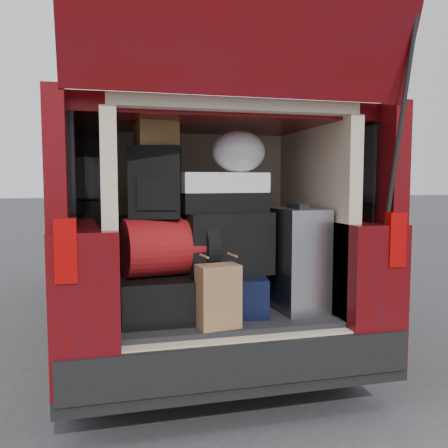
{
  "coord_description": "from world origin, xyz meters",
  "views": [
    {
      "loc": [
        -0.69,
        -2.6,
        1.33
      ],
      "look_at": [
        0.02,
        0.2,
        1.08
      ],
      "focal_mm": 38.0,
      "sensor_mm": 36.0,
      "label": 1
    }
  ],
  "objects_px": {
    "red_duffel": "(168,247)",
    "twotone_duffel": "(221,192)",
    "backpack": "(155,182)",
    "black_soft_case": "(225,243)",
    "silver_roller": "(297,259)",
    "kraft_bag": "(218,296)",
    "black_hardshell": "(158,294)",
    "navy_hardshell": "(229,291)"
  },
  "relations": [
    {
      "from": "silver_roller",
      "to": "kraft_bag",
      "type": "relative_size",
      "value": 1.82
    },
    {
      "from": "black_hardshell",
      "to": "red_duffel",
      "type": "relative_size",
      "value": 1.2
    },
    {
      "from": "black_hardshell",
      "to": "black_soft_case",
      "type": "distance_m",
      "value": 0.51
    },
    {
      "from": "black_soft_case",
      "to": "twotone_duffel",
      "type": "height_order",
      "value": "twotone_duffel"
    },
    {
      "from": "red_duffel",
      "to": "navy_hardshell",
      "type": "bearing_deg",
      "value": -0.8
    },
    {
      "from": "black_hardshell",
      "to": "navy_hardshell",
      "type": "distance_m",
      "value": 0.43
    },
    {
      "from": "black_hardshell",
      "to": "kraft_bag",
      "type": "xyz_separation_m",
      "value": [
        0.29,
        -0.33,
        0.05
      ]
    },
    {
      "from": "silver_roller",
      "to": "kraft_bag",
      "type": "xyz_separation_m",
      "value": [
        -0.56,
        -0.25,
        -0.14
      ]
    },
    {
      "from": "silver_roller",
      "to": "black_soft_case",
      "type": "relative_size",
      "value": 1.2
    },
    {
      "from": "red_duffel",
      "to": "twotone_duffel",
      "type": "height_order",
      "value": "twotone_duffel"
    },
    {
      "from": "black_hardshell",
      "to": "backpack",
      "type": "relative_size",
      "value": 1.48
    },
    {
      "from": "red_duffel",
      "to": "twotone_duffel",
      "type": "distance_m",
      "value": 0.46
    },
    {
      "from": "black_soft_case",
      "to": "twotone_duffel",
      "type": "relative_size",
      "value": 0.98
    },
    {
      "from": "navy_hardshell",
      "to": "black_soft_case",
      "type": "xyz_separation_m",
      "value": [
        -0.02,
        -0.01,
        0.3
      ]
    },
    {
      "from": "silver_roller",
      "to": "twotone_duffel",
      "type": "relative_size",
      "value": 1.18
    },
    {
      "from": "kraft_bag",
      "to": "backpack",
      "type": "relative_size",
      "value": 0.83
    },
    {
      "from": "black_hardshell",
      "to": "silver_roller",
      "type": "height_order",
      "value": "silver_roller"
    },
    {
      "from": "navy_hardshell",
      "to": "twotone_duffel",
      "type": "xyz_separation_m",
      "value": [
        -0.04,
        0.03,
        0.61
      ]
    },
    {
      "from": "navy_hardshell",
      "to": "red_duffel",
      "type": "bearing_deg",
      "value": -161.67
    },
    {
      "from": "kraft_bag",
      "to": "black_soft_case",
      "type": "xyz_separation_m",
      "value": [
        0.13,
        0.33,
        0.24
      ]
    },
    {
      "from": "red_duffel",
      "to": "backpack",
      "type": "xyz_separation_m",
      "value": [
        -0.07,
        0.01,
        0.37
      ]
    },
    {
      "from": "black_hardshell",
      "to": "kraft_bag",
      "type": "distance_m",
      "value": 0.44
    },
    {
      "from": "kraft_bag",
      "to": "twotone_duffel",
      "type": "xyz_separation_m",
      "value": [
        0.11,
        0.37,
        0.55
      ]
    },
    {
      "from": "red_duffel",
      "to": "twotone_duffel",
      "type": "xyz_separation_m",
      "value": [
        0.34,
        0.08,
        0.31
      ]
    },
    {
      "from": "navy_hardshell",
      "to": "silver_roller",
      "type": "relative_size",
      "value": 0.83
    },
    {
      "from": "silver_roller",
      "to": "black_soft_case",
      "type": "xyz_separation_m",
      "value": [
        -0.43,
        0.08,
        0.1
      ]
    },
    {
      "from": "navy_hardshell",
      "to": "twotone_duffel",
      "type": "relative_size",
      "value": 0.98
    },
    {
      "from": "black_hardshell",
      "to": "red_duffel",
      "type": "height_order",
      "value": "red_duffel"
    },
    {
      "from": "black_hardshell",
      "to": "silver_roller",
      "type": "bearing_deg",
      "value": -5.71
    },
    {
      "from": "silver_roller",
      "to": "twotone_duffel",
      "type": "xyz_separation_m",
      "value": [
        -0.45,
        0.12,
        0.41
      ]
    },
    {
      "from": "black_hardshell",
      "to": "twotone_duffel",
      "type": "bearing_deg",
      "value": 4.9
    },
    {
      "from": "backpack",
      "to": "black_soft_case",
      "type": "bearing_deg",
      "value": 16.2
    },
    {
      "from": "black_soft_case",
      "to": "backpack",
      "type": "height_order",
      "value": "backpack"
    },
    {
      "from": "black_hardshell",
      "to": "twotone_duffel",
      "type": "xyz_separation_m",
      "value": [
        0.39,
        0.03,
        0.6
      ]
    },
    {
      "from": "kraft_bag",
      "to": "twotone_duffel",
      "type": "height_order",
      "value": "twotone_duffel"
    },
    {
      "from": "silver_roller",
      "to": "black_hardshell",
      "type": "bearing_deg",
      "value": 171.94
    },
    {
      "from": "kraft_bag",
      "to": "twotone_duffel",
      "type": "relative_size",
      "value": 0.65
    },
    {
      "from": "navy_hardshell",
      "to": "twotone_duffel",
      "type": "bearing_deg",
      "value": 156.01
    },
    {
      "from": "navy_hardshell",
      "to": "twotone_duffel",
      "type": "distance_m",
      "value": 0.61
    },
    {
      "from": "kraft_bag",
      "to": "black_soft_case",
      "type": "bearing_deg",
      "value": 60.48
    },
    {
      "from": "silver_roller",
      "to": "backpack",
      "type": "distance_m",
      "value": 0.98
    },
    {
      "from": "kraft_bag",
      "to": "twotone_duffel",
      "type": "distance_m",
      "value": 0.67
    }
  ]
}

